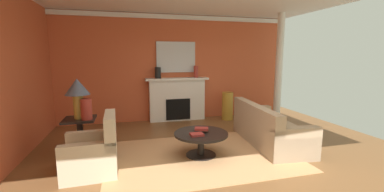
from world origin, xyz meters
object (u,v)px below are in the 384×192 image
fireplace (177,100)px  armchair_near_window (93,154)px  sofa (268,130)px  side_table (81,134)px  vase_on_side_table (86,109)px  mantel_mirror (176,57)px  table_lamp (77,91)px  vase_tall_corner (227,106)px  vase_mantel_right (196,72)px  coffee_table (201,139)px  vase_mantel_left (158,73)px

fireplace → armchair_near_window: size_ratio=1.89×
sofa → side_table: bearing=174.3°
sofa → vase_on_side_table: (-3.62, 0.26, 0.59)m
mantel_mirror → side_table: size_ratio=1.61×
side_table → table_lamp: size_ratio=0.93×
fireplace → vase_tall_corner: bearing=-11.7°
side_table → vase_mantel_right: size_ratio=2.08×
fireplace → coffee_table: 2.73m
mantel_mirror → side_table: bearing=-136.6°
vase_mantel_left → table_lamp: bearing=-131.0°
coffee_table → vase_mantel_right: size_ratio=2.97×
fireplace → side_table: fireplace is taller
armchair_near_window → vase_mantel_left: 3.39m
armchair_near_window → vase_tall_corner: bearing=37.6°
side_table → vase_mantel_right: (2.84, 1.99, 1.01)m
table_lamp → side_table: bearing=-14.0°
mantel_mirror → vase_on_side_table: size_ratio=2.94×
sofa → table_lamp: table_lamp is taller
vase_mantel_right → vase_tall_corner: 1.37m
armchair_near_window → vase_on_side_table: vase_on_side_table is taller
coffee_table → vase_tall_corner: (1.55, 2.42, 0.07)m
fireplace → vase_mantel_right: bearing=-5.2°
fireplace → side_table: bearing=-138.2°
sofa → coffee_table: bearing=-169.5°
vase_mantel_left → coffee_table: bearing=-80.5°
fireplace → vase_on_side_table: 3.06m
sofa → armchair_near_window: size_ratio=2.29×
vase_tall_corner → vase_on_side_table: 4.07m
coffee_table → table_lamp: size_ratio=1.33×
fireplace → vase_mantel_left: bearing=-174.8°
sofa → armchair_near_window: 3.48m
sofa → vase_tall_corner: size_ratio=2.66×
fireplace → vase_mantel_left: vase_mantel_left is taller
side_table → vase_tall_corner: vase_tall_corner is taller
mantel_mirror → vase_on_side_table: mantel_mirror is taller
side_table → table_lamp: bearing=166.0°
sofa → armchair_near_window: bearing=-171.7°
vase_mantel_left → vase_on_side_table: size_ratio=0.81×
table_lamp → vase_tall_corner: 4.20m
mantel_mirror → coffee_table: 3.21m
armchair_near_window → table_lamp: size_ratio=1.27×
armchair_near_window → vase_mantel_left: bearing=63.9°
table_lamp → vase_mantel_left: vase_mantel_left is taller
vase_mantel_right → vase_mantel_left: 1.10m
table_lamp → vase_mantel_left: size_ratio=2.42×
vase_on_side_table → mantel_mirror: bearing=46.9°
coffee_table → vase_mantel_left: vase_mantel_left is taller
mantel_mirror → side_table: (-2.29, -2.16, -1.43)m
vase_on_side_table → coffee_table: bearing=-15.2°
armchair_near_window → table_lamp: bearing=110.2°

